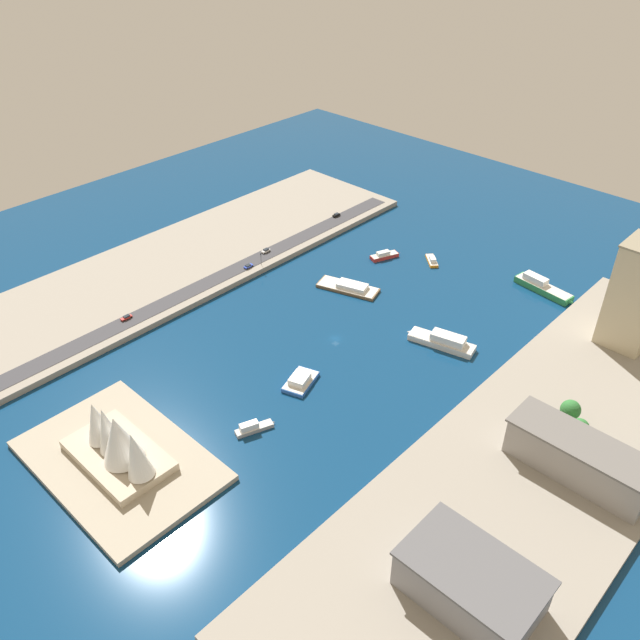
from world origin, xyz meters
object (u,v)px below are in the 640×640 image
Objects in this scene: warehouse_low_gray at (471,582)px; traffic_light_waterfront at (261,257)px; ferry_white_commuter at (443,341)px; tugboat_red at (384,255)px; hatchback_blue at (248,266)px; pickup_red at (126,317)px; water_taxi_orange at (432,260)px; suv_black at (336,215)px; yacht_sleek_gray at (253,428)px; catamaran_blue at (300,381)px; opera_landmark at (116,441)px; carpark_squat_concrete at (579,457)px; barge_flat_brown at (349,287)px; office_block_beige at (637,295)px; ferry_green_doubledeck at (542,287)px; van_white at (266,251)px.

traffic_light_waterfront is (169.26, -80.45, -2.24)m from warehouse_low_gray.
ferry_white_commuter is 1.87× the size of tugboat_red.
pickup_red reaches higher than hatchback_blue.
suv_black reaches higher than water_taxi_orange.
yacht_sleek_gray is 2.89× the size of pickup_red.
ferry_white_commuter is (-25.45, -57.23, 0.74)m from catamaran_blue.
ferry_white_commuter is 132.77m from opera_landmark.
pickup_red is at bearing 83.65° from traffic_light_waterfront.
carpark_squat_concrete is at bearing 173.27° from traffic_light_waterfront.
barge_flat_brown is 56.62m from ferry_white_commuter.
yacht_sleek_gray is (-36.50, 92.34, 0.24)m from barge_flat_brown.
office_block_beige is 163.04m from suv_black.
ferry_green_doubledeck is 0.66× the size of carpark_squat_concrete.
pickup_red reaches higher than water_taxi_orange.
water_taxi_orange is 90.48m from hatchback_blue.
carpark_squat_concrete reaches higher than warehouse_low_gray.
water_taxi_orange is at bearing 14.12° from ferry_green_doubledeck.
yacht_sleek_gray is at bearing -116.38° from opera_landmark.
suv_black is (45.36, -14.13, 2.19)m from tugboat_red.
ferry_green_doubledeck reaches higher than van_white.
office_block_beige is at bearing -162.79° from van_white.
pickup_red reaches higher than catamaran_blue.
traffic_light_waterfront reaches higher than suv_black.
van_white is (176.94, -90.56, -5.60)m from warehouse_low_gray.
suv_black is at bearing -81.79° from traffic_light_waterfront.
hatchback_blue is 70.58m from suv_black.
warehouse_low_gray is (-16.95, 140.10, -15.61)m from office_block_beige.
traffic_light_waterfront is 0.18× the size of opera_landmark.
warehouse_low_gray is at bearing 177.56° from yacht_sleek_gray.
suv_black reaches higher than pickup_red.
carpark_squat_concrete reaches higher than suv_black.
traffic_light_waterfront is at bearing -32.73° from catamaran_blue.
tugboat_red is at bearing -81.99° from opera_landmark.
hatchback_blue is 0.74× the size of traffic_light_waterfront.
water_taxi_orange is 0.32× the size of warehouse_low_gray.
ferry_green_doubledeck reaches higher than yacht_sleek_gray.
warehouse_low_gray is (-60.89, 156.52, 7.02)m from ferry_green_doubledeck.
barge_flat_brown is 99.30m from yacht_sleek_gray.
opera_landmark is at bearing 97.18° from barge_flat_brown.
van_white is 13.13m from traffic_light_waterfront.
opera_landmark is at bearing 117.06° from traffic_light_waterfront.
pickup_red is at bearing 15.84° from catamaran_blue.
carpark_squat_concrete reaches higher than yacht_sleek_gray.
warehouse_low_gray is at bearing 111.26° from ferry_green_doubledeck.
suv_black is at bearing -26.66° from ferry_white_commuter.
ferry_green_doubledeck reaches higher than water_taxi_orange.
ferry_green_doubledeck is 0.83× the size of warehouse_low_gray.
office_block_beige reaches higher than ferry_white_commuter.
yacht_sleek_gray is at bearing 111.57° from barge_flat_brown.
suv_black is (161.58, -4.65, -21.24)m from office_block_beige.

